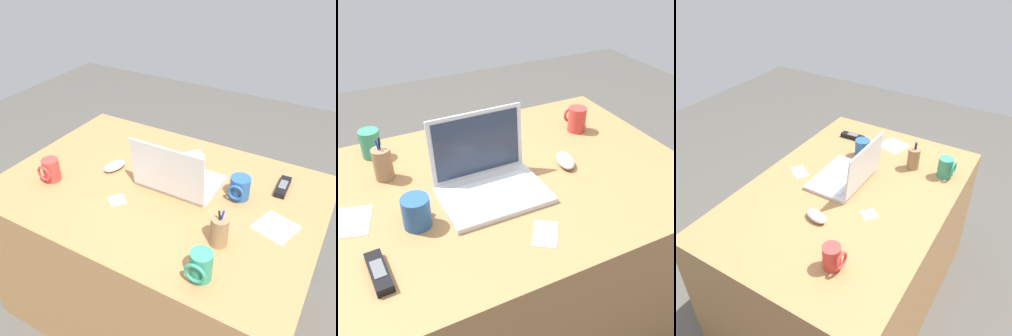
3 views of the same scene
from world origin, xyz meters
The scene contains 12 objects.
ground_plane centered at (0.00, 0.00, 0.00)m, with size 6.00×6.00×0.00m, color #4C4944.
desk centered at (0.00, 0.00, 0.38)m, with size 1.36×0.94×0.75m, color #9E7042.
laptop centered at (-0.06, -0.04, 0.80)m, with size 0.34×0.26×0.24m.
computer_mouse centered at (0.25, -0.02, 0.77)m, with size 0.06×0.11×0.03m, color silver.
coffee_mug_white centered at (-0.37, 0.36, 0.81)m, with size 0.08×0.09×0.11m.
coffee_mug_tall centered at (-0.32, -0.10, 0.80)m, with size 0.08×0.10×0.10m.
coffee_mug_spare centered at (0.44, 0.19, 0.80)m, with size 0.07×0.09×0.10m.
cordless_phone centered at (-0.47, -0.25, 0.76)m, with size 0.05×0.15×0.03m.
pen_holder centered at (-0.36, 0.18, 0.81)m, with size 0.06×0.06×0.15m.
paper_note_near_laptop centered at (-0.01, -0.31, 0.75)m, with size 0.07×0.11×0.00m, color white.
paper_note_left centered at (0.10, 0.16, 0.75)m, with size 0.07×0.06×0.00m, color white.
paper_note_right centered at (-0.51, 0.00, 0.75)m, with size 0.14×0.14×0.00m, color white.
Camera 2 is at (-0.49, -1.03, 1.55)m, focal length 43.10 mm.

